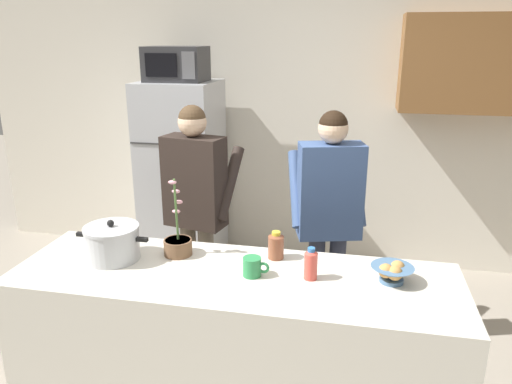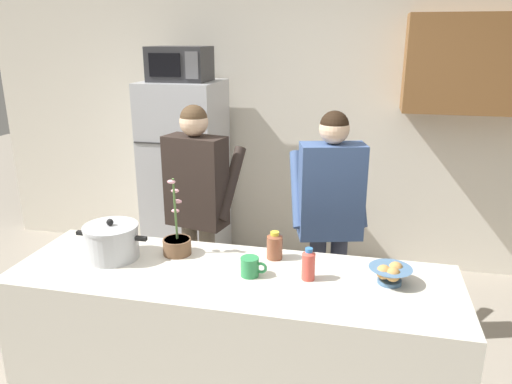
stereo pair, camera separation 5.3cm
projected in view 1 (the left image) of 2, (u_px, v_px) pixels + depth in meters
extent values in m
cube|color=silver|center=(295.00, 121.00, 4.43)|extent=(6.00, 0.12, 2.60)
cube|color=brown|center=(500.00, 64.00, 3.75)|extent=(1.47, 0.34, 0.75)
cube|color=silver|center=(235.00, 353.00, 2.54)|extent=(2.21, 0.68, 0.92)
cube|color=#B7BABF|center=(183.00, 178.00, 4.33)|extent=(0.64, 0.64, 1.67)
cube|color=#333333|center=(167.00, 144.00, 3.92)|extent=(0.63, 0.01, 0.01)
cylinder|color=#B2B2B7|center=(189.00, 200.00, 4.00)|extent=(0.02, 0.02, 0.75)
cube|color=#2D2D30|center=(176.00, 64.00, 4.02)|extent=(0.48, 0.36, 0.28)
cube|color=black|center=(161.00, 65.00, 3.86)|extent=(0.26, 0.01, 0.18)
cube|color=#59595B|center=(188.00, 65.00, 3.81)|extent=(0.11, 0.01, 0.21)
cylinder|color=#726656|center=(207.00, 277.00, 3.49)|extent=(0.11, 0.11, 0.78)
cylinder|color=#726656|center=(190.00, 273.00, 3.55)|extent=(0.11, 0.11, 0.78)
cube|color=#2D231E|center=(195.00, 182.00, 3.31)|extent=(0.44, 0.28, 0.62)
sphere|color=beige|center=(192.00, 122.00, 3.18)|extent=(0.19, 0.19, 0.19)
sphere|color=#4C3823|center=(192.00, 119.00, 3.18)|extent=(0.18, 0.18, 0.18)
cylinder|color=#2D231E|center=(230.00, 184.00, 3.34)|extent=(0.16, 0.38, 0.48)
cylinder|color=#2D231E|center=(179.00, 177.00, 3.50)|extent=(0.16, 0.38, 0.48)
cylinder|color=#33384C|center=(336.00, 288.00, 3.35)|extent=(0.11, 0.11, 0.78)
cylinder|color=#33384C|center=(315.00, 288.00, 3.34)|extent=(0.11, 0.11, 0.78)
cube|color=#3F598C|center=(330.00, 191.00, 3.14)|extent=(0.44, 0.30, 0.62)
sphere|color=beige|center=(333.00, 129.00, 3.01)|extent=(0.19, 0.19, 0.19)
sphere|color=black|center=(333.00, 125.00, 3.01)|extent=(0.18, 0.18, 0.18)
cylinder|color=#3F598C|center=(356.00, 188.00, 3.27)|extent=(0.17, 0.37, 0.48)
cylinder|color=#3F598C|center=(296.00, 189.00, 3.24)|extent=(0.17, 0.37, 0.48)
cylinder|color=silver|center=(113.00, 244.00, 2.54)|extent=(0.28, 0.28, 0.16)
cylinder|color=silver|center=(111.00, 228.00, 2.52)|extent=(0.28, 0.28, 0.02)
sphere|color=black|center=(110.00, 223.00, 2.51)|extent=(0.04, 0.04, 0.04)
cube|color=black|center=(82.00, 234.00, 2.56)|extent=(0.06, 0.02, 0.02)
cube|color=black|center=(142.00, 239.00, 2.50)|extent=(0.06, 0.02, 0.02)
cylinder|color=#2D8C4C|center=(252.00, 267.00, 2.37)|extent=(0.09, 0.09, 0.10)
torus|color=#2D8C4C|center=(263.00, 268.00, 2.36)|extent=(0.06, 0.01, 0.06)
cylinder|color=#4C7299|center=(391.00, 280.00, 2.32)|extent=(0.11, 0.11, 0.02)
cone|color=#4C7299|center=(392.00, 272.00, 2.31)|extent=(0.20, 0.20, 0.06)
sphere|color=tan|center=(386.00, 271.00, 2.29)|extent=(0.07, 0.07, 0.07)
sphere|color=tan|center=(397.00, 268.00, 2.32)|extent=(0.07, 0.07, 0.07)
sphere|color=tan|center=(395.00, 273.00, 2.27)|extent=(0.07, 0.07, 0.07)
cylinder|color=#D84C3F|center=(311.00, 266.00, 2.34)|extent=(0.06, 0.06, 0.13)
cone|color=#D84C3F|center=(311.00, 251.00, 2.31)|extent=(0.06, 0.06, 0.02)
cylinder|color=#3372BF|center=(311.00, 250.00, 2.31)|extent=(0.04, 0.04, 0.02)
cylinder|color=brown|center=(276.00, 247.00, 2.56)|extent=(0.08, 0.08, 0.12)
cone|color=brown|center=(276.00, 235.00, 2.54)|extent=(0.08, 0.08, 0.02)
cylinder|color=gold|center=(276.00, 233.00, 2.53)|extent=(0.05, 0.05, 0.02)
cylinder|color=brown|center=(178.00, 247.00, 2.61)|extent=(0.15, 0.15, 0.09)
cylinder|color=#38281E|center=(178.00, 240.00, 2.59)|extent=(0.14, 0.14, 0.01)
cylinder|color=#4C7238|center=(176.00, 210.00, 2.54)|extent=(0.01, 0.03, 0.34)
ellipsoid|color=pink|center=(176.00, 211.00, 2.57)|extent=(0.04, 0.03, 0.02)
ellipsoid|color=pink|center=(179.00, 202.00, 2.54)|extent=(0.04, 0.03, 0.02)
ellipsoid|color=pink|center=(176.00, 191.00, 2.53)|extent=(0.04, 0.03, 0.02)
ellipsoid|color=pink|center=(172.00, 182.00, 2.49)|extent=(0.04, 0.03, 0.02)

